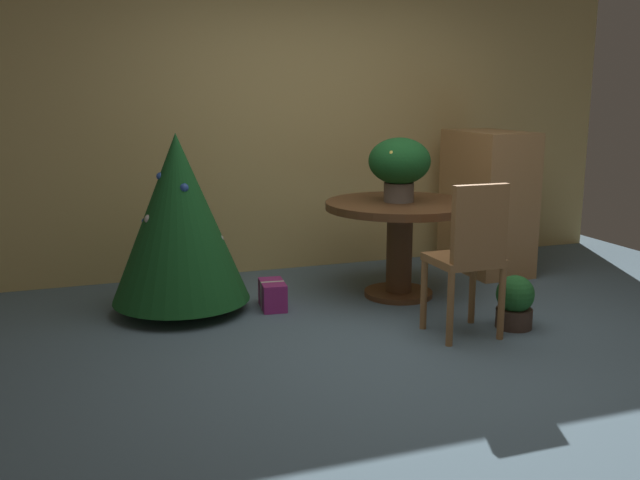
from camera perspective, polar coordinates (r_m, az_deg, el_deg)
ground_plane at (r=4.45m, az=7.48°, el=-8.47°), size 6.60×6.60×0.00m
back_wall_panel at (r=6.22m, az=-1.54°, el=9.65°), size 6.00×0.10×2.60m
round_dining_table at (r=5.38m, az=6.41°, el=1.22°), size 1.12×1.12×0.73m
flower_vase at (r=5.31m, az=6.38°, el=6.09°), size 0.46×0.46×0.48m
wooden_chair_near at (r=4.52m, az=11.92°, el=-0.94°), size 0.41×0.39×0.99m
holiday_tree at (r=5.03m, az=-11.24°, el=1.73°), size 0.96×0.96×1.26m
gift_box_purple at (r=5.15m, az=-3.81°, el=-4.41°), size 0.20×0.31×0.20m
wooden_cabinet at (r=6.30m, az=13.23°, el=3.00°), size 0.52×0.82×1.21m
potted_plant at (r=4.88m, az=15.32°, el=-4.80°), size 0.25×0.25×0.36m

